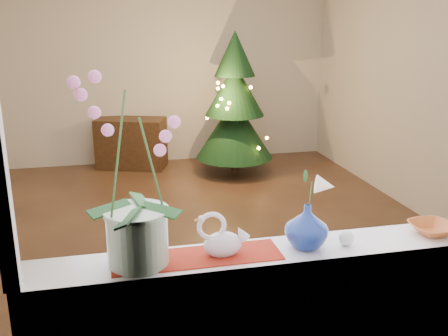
# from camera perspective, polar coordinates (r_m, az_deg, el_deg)

# --- Properties ---
(ground) EXTENTS (5.00, 5.00, 0.00)m
(ground) POSITION_cam_1_polar(r_m,az_deg,el_deg) (4.67, -3.25, -7.10)
(ground) COLOR #361F16
(ground) RESTS_ON ground
(wall_back) EXTENTS (4.50, 0.10, 2.70)m
(wall_back) POSITION_cam_1_polar(r_m,az_deg,el_deg) (6.78, -7.05, 11.99)
(wall_back) COLOR beige
(wall_back) RESTS_ON ground
(wall_front) EXTENTS (4.50, 0.10, 2.70)m
(wall_front) POSITION_cam_1_polar(r_m,az_deg,el_deg) (1.92, 8.64, 0.85)
(wall_front) COLOR beige
(wall_front) RESTS_ON ground
(wall_right) EXTENTS (0.10, 5.00, 2.70)m
(wall_right) POSITION_cam_1_polar(r_m,az_deg,el_deg) (5.17, 22.27, 9.56)
(wall_right) COLOR beige
(wall_right) RESTS_ON ground
(windowsill) EXTENTS (2.20, 0.26, 0.04)m
(windowsill) POSITION_cam_1_polar(r_m,az_deg,el_deg) (2.20, 6.90, -9.62)
(windowsill) COLOR white
(windowsill) RESTS_ON window_apron
(window_frame) EXTENTS (2.22, 0.06, 1.60)m
(window_frame) POSITION_cam_1_polar(r_m,az_deg,el_deg) (1.89, 8.76, 11.36)
(window_frame) COLOR white
(window_frame) RESTS_ON windowsill
(runner) EXTENTS (0.70, 0.20, 0.01)m
(runner) POSITION_cam_1_polar(r_m,az_deg,el_deg) (2.10, -3.06, -10.12)
(runner) COLOR maroon
(runner) RESTS_ON windowsill
(orchid_pot) EXTENTS (0.29, 0.29, 0.77)m
(orchid_pot) POSITION_cam_1_polar(r_m,az_deg,el_deg) (1.94, -10.23, -0.51)
(orchid_pot) COLOR silver
(orchid_pot) RESTS_ON windowsill
(swan) EXTENTS (0.24, 0.18, 0.19)m
(swan) POSITION_cam_1_polar(r_m,az_deg,el_deg) (2.07, -0.15, -7.67)
(swan) COLOR silver
(swan) RESTS_ON windowsill
(blue_vase) EXTENTS (0.25, 0.25, 0.22)m
(blue_vase) POSITION_cam_1_polar(r_m,az_deg,el_deg) (2.17, 9.45, -6.22)
(blue_vase) COLOR navy
(blue_vase) RESTS_ON windowsill
(lily) EXTENTS (0.12, 0.07, 0.17)m
(lily) POSITION_cam_1_polar(r_m,az_deg,el_deg) (2.11, 9.69, -1.32)
(lily) COLOR white
(lily) RESTS_ON blue_vase
(paperweight) EXTENTS (0.08, 0.08, 0.07)m
(paperweight) POSITION_cam_1_polar(r_m,az_deg,el_deg) (2.26, 13.78, -7.78)
(paperweight) COLOR silver
(paperweight) RESTS_ON windowsill
(amber_dish) EXTENTS (0.18, 0.18, 0.04)m
(amber_dish) POSITION_cam_1_polar(r_m,az_deg,el_deg) (2.50, 22.71, -6.48)
(amber_dish) COLOR #AF5423
(amber_dish) RESTS_ON windowsill
(xmas_tree) EXTENTS (1.05, 1.05, 1.76)m
(xmas_tree) POSITION_cam_1_polar(r_m,az_deg,el_deg) (6.20, 1.22, 7.33)
(xmas_tree) COLOR #133318
(xmas_tree) RESTS_ON ground
(side_table) EXTENTS (0.96, 0.69, 0.65)m
(side_table) POSITION_cam_1_polar(r_m,az_deg,el_deg) (6.65, -10.53, 2.80)
(side_table) COLOR black
(side_table) RESTS_ON ground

